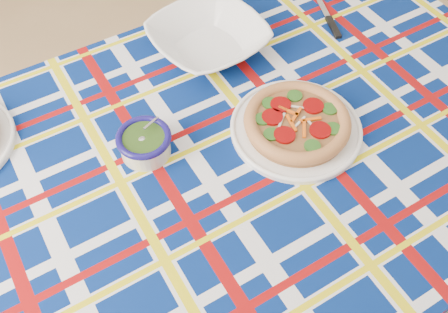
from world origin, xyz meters
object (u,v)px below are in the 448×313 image
main_focaccia_plate (297,122)px  pesto_bowl (144,142)px  dining_table (233,171)px  serving_bowl (208,39)px

main_focaccia_plate → pesto_bowl: (-0.36, 0.12, 0.01)m
dining_table → serving_bowl: 0.40m
dining_table → pesto_bowl: bearing=149.5°
main_focaccia_plate → pesto_bowl: bearing=162.0°
pesto_bowl → serving_bowl: pesto_bowl is taller
dining_table → pesto_bowl: 0.25m
dining_table → main_focaccia_plate: main_focaccia_plate is taller
dining_table → serving_bowl: (0.12, 0.36, 0.12)m
main_focaccia_plate → pesto_bowl: pesto_bowl is taller
main_focaccia_plate → serving_bowl: bearing=98.0°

